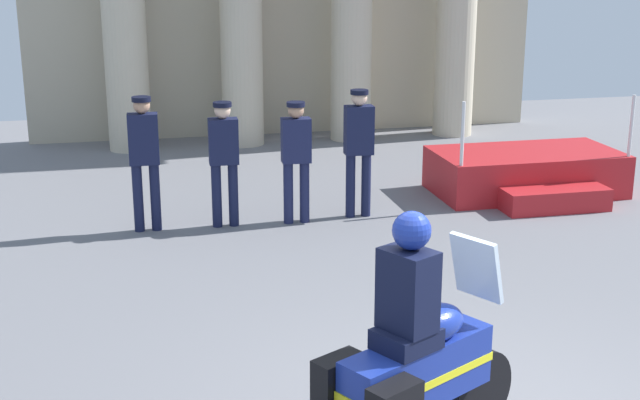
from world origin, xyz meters
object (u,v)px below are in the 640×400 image
at_px(officer_in_row_2, 296,152).
at_px(motorcycle_with_rider, 410,365).
at_px(reviewing_stand, 528,174).
at_px(officer_in_row_1, 224,154).
at_px(officer_in_row_3, 359,143).
at_px(officer_in_row_0, 144,153).

distance_m(officer_in_row_2, motorcycle_with_rider, 5.88).
height_order(reviewing_stand, officer_in_row_1, officer_in_row_1).
distance_m(officer_in_row_1, motorcycle_with_rider, 5.95).
relative_size(officer_in_row_3, motorcycle_with_rider, 0.92).
xyz_separation_m(officer_in_row_0, officer_in_row_2, (1.96, -0.08, -0.08)).
bearing_deg(reviewing_stand, officer_in_row_1, -172.66).
bearing_deg(officer_in_row_0, motorcycle_with_rider, 107.19).
distance_m(officer_in_row_0, officer_in_row_1, 1.01).
bearing_deg(motorcycle_with_rider, officer_in_row_3, 49.26).
distance_m(officer_in_row_0, officer_in_row_3, 2.84).
height_order(officer_in_row_2, officer_in_row_3, officer_in_row_3).
height_order(officer_in_row_0, officer_in_row_3, officer_in_row_0).
bearing_deg(officer_in_row_1, officer_in_row_3, -176.41).
relative_size(officer_in_row_0, officer_in_row_3, 1.01).
bearing_deg(officer_in_row_3, motorcycle_with_rider, 80.42).
height_order(officer_in_row_0, officer_in_row_1, officer_in_row_0).
distance_m(officer_in_row_3, motorcycle_with_rider, 6.09).
distance_m(officer_in_row_0, motorcycle_with_rider, 6.16).
distance_m(reviewing_stand, officer_in_row_1, 4.68).
height_order(officer_in_row_0, motorcycle_with_rider, motorcycle_with_rider).
bearing_deg(officer_in_row_3, reviewing_stand, -166.53).
relative_size(reviewing_stand, officer_in_row_2, 1.68).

